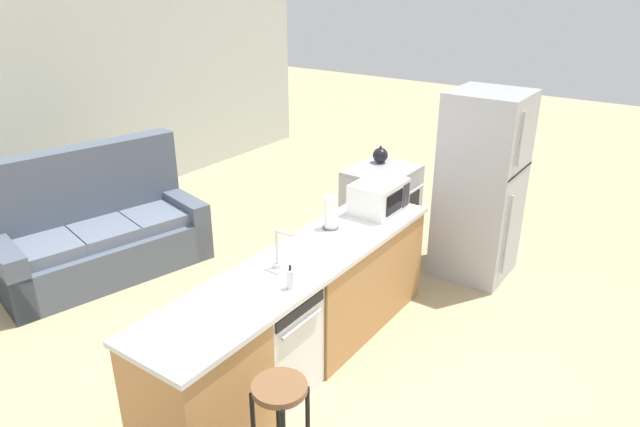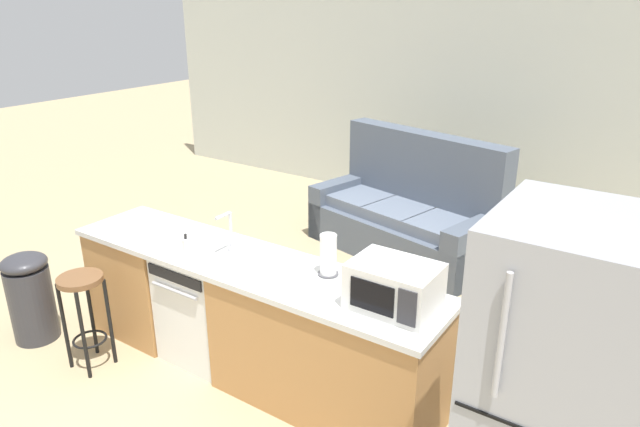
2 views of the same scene
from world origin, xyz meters
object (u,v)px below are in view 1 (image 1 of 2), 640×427
object	(u,v)px
microwave	(379,196)
bar_stool	(280,413)
stove_range	(381,207)
couch	(98,234)
dishwasher	(269,340)
kettle	(380,155)
soap_bottle	(290,279)
refrigerator	(481,186)
paper_towel_roll	(331,213)

from	to	relation	value
microwave	bar_stool	distance (m)	2.31
stove_range	couch	bearing A→B (deg)	136.55
dishwasher	kettle	size ratio (longest dim) A/B	4.10
kettle	microwave	bearing A→B (deg)	-150.98
kettle	couch	distance (m)	3.11
soap_bottle	kettle	world-z (taller)	kettle
microwave	kettle	bearing A→B (deg)	29.02
refrigerator	kettle	xyz separation A→B (m)	(0.17, 1.23, 0.05)
paper_towel_roll	bar_stool	bearing A→B (deg)	-154.91
refrigerator	couch	distance (m)	3.89
refrigerator	kettle	distance (m)	1.24
kettle	bar_stool	world-z (taller)	kettle
couch	microwave	bearing A→B (deg)	-66.69
stove_range	microwave	distance (m)	1.33
paper_towel_roll	couch	xyz separation A→B (m)	(-0.58, 2.48, -0.64)
soap_bottle	stove_range	bearing A→B (deg)	16.01
paper_towel_roll	soap_bottle	distance (m)	1.02
microwave	soap_bottle	distance (m)	1.52
bar_stool	stove_range	bearing A→B (deg)	19.88
soap_bottle	couch	xyz separation A→B (m)	(0.38, 2.81, -0.58)
kettle	couch	world-z (taller)	couch
microwave	bar_stool	world-z (taller)	microwave
soap_bottle	kettle	size ratio (longest dim) A/B	0.86
soap_bottle	bar_stool	size ratio (longest dim) A/B	0.24
stove_range	kettle	distance (m)	0.58
refrigerator	couch	xyz separation A→B (m)	(-2.19, 3.17, -0.54)
soap_bottle	bar_stool	distance (m)	0.90
stove_range	bar_stool	bearing A→B (deg)	-160.12
refrigerator	microwave	bearing A→B (deg)	152.59
couch	paper_towel_roll	bearing A→B (deg)	-76.79
soap_bottle	couch	bearing A→B (deg)	82.27
microwave	paper_towel_roll	size ratio (longest dim) A/B	1.77
stove_range	microwave	xyz separation A→B (m)	(-1.06, -0.55, 0.59)
dishwasher	refrigerator	world-z (taller)	refrigerator
microwave	paper_towel_roll	bearing A→B (deg)	165.49
refrigerator	bar_stool	distance (m)	3.25
dishwasher	paper_towel_roll	bearing A→B (deg)	8.03
dishwasher	couch	distance (m)	2.65
dishwasher	stove_range	distance (m)	2.66
dishwasher	refrigerator	xyz separation A→B (m)	(2.60, -0.55, 0.51)
bar_stool	refrigerator	bearing A→B (deg)	1.22
paper_towel_roll	bar_stool	xyz separation A→B (m)	(-1.62, -0.76, -0.50)
dishwasher	refrigerator	bearing A→B (deg)	-11.93
refrigerator	paper_towel_roll	bearing A→B (deg)	156.74
stove_range	refrigerator	distance (m)	1.20
kettle	soap_bottle	bearing A→B (deg)	-162.41
microwave	refrigerator	bearing A→B (deg)	-27.41
dishwasher	couch	world-z (taller)	couch
refrigerator	soap_bottle	xyz separation A→B (m)	(-2.57, 0.36, 0.04)
refrigerator	bar_stool	size ratio (longest dim) A/B	2.52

